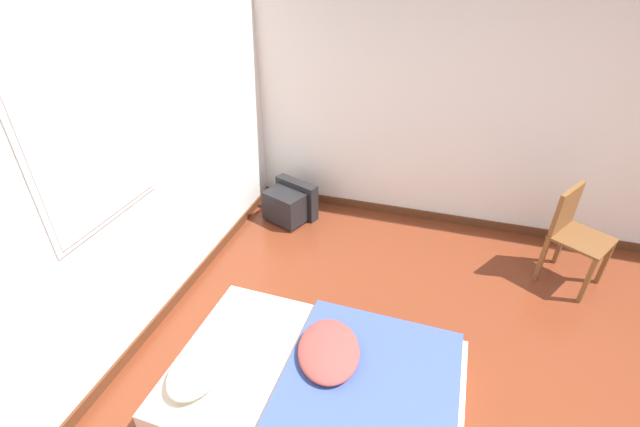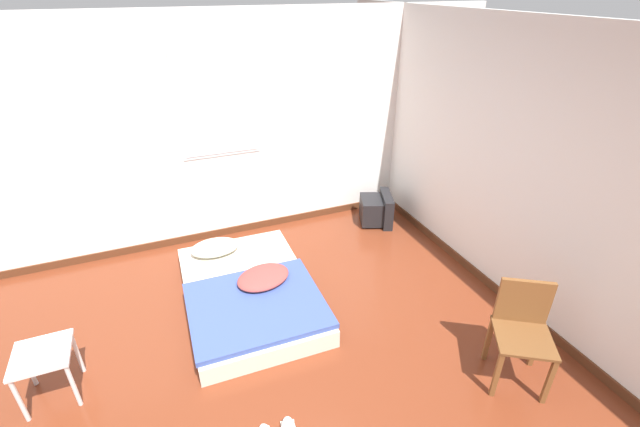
# 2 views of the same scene
# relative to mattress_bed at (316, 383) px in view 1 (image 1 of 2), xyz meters

# --- Properties ---
(wall_back) EXTENTS (7.63, 0.08, 2.60)m
(wall_back) POSITION_rel_mattress_bed_xyz_m (-0.22, 1.40, 1.17)
(wall_back) COLOR white
(wall_back) RESTS_ON ground_plane
(wall_right) EXTENTS (0.08, 7.73, 2.60)m
(wall_right) POSITION_rel_mattress_bed_xyz_m (2.42, -1.30, 1.16)
(wall_right) COLOR white
(wall_right) RESTS_ON ground_plane
(mattress_bed) EXTENTS (1.24, 1.85, 0.32)m
(mattress_bed) POSITION_rel_mattress_bed_xyz_m (0.00, 0.00, 0.00)
(mattress_bed) COLOR beige
(mattress_bed) RESTS_ON ground_plane
(crt_tv) EXTENTS (0.52, 0.56, 0.40)m
(crt_tv) POSITION_rel_mattress_bed_xyz_m (1.95, 0.91, 0.07)
(crt_tv) COLOR black
(crt_tv) RESTS_ON ground_plane
(wooden_chair) EXTENTS (0.57, 0.57, 0.84)m
(wooden_chair) POSITION_rel_mattress_bed_xyz_m (1.76, -1.67, 0.38)
(wooden_chair) COLOR brown
(wooden_chair) RESTS_ON ground_plane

